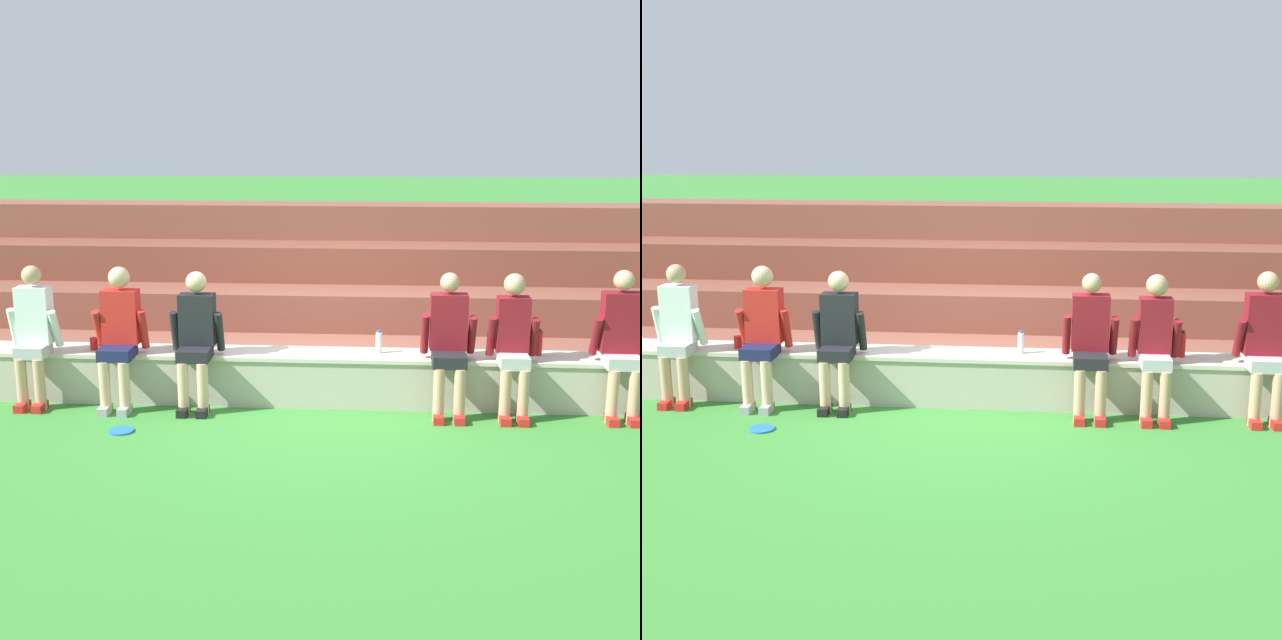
% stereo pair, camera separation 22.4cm
% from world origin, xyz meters
% --- Properties ---
extents(ground_plane, '(80.00, 80.00, 0.00)m').
position_xyz_m(ground_plane, '(0.00, 0.00, 0.00)').
color(ground_plane, '#388433').
extents(stone_seating_wall, '(8.25, 0.50, 0.53)m').
position_xyz_m(stone_seating_wall, '(0.00, 0.23, 0.28)').
color(stone_seating_wall, '#B7AF9E').
rests_on(stone_seating_wall, ground).
extents(brick_bleachers, '(10.28, 2.95, 1.79)m').
position_xyz_m(brick_bleachers, '(0.00, 2.47, 0.67)').
color(brick_bleachers, brown).
rests_on(brick_bleachers, ground).
extents(person_far_left, '(0.51, 0.47, 1.44)m').
position_xyz_m(person_far_left, '(-2.98, -0.03, 0.76)').
color(person_far_left, tan).
rests_on(person_far_left, ground).
extents(person_left_of_center, '(0.54, 0.59, 1.43)m').
position_xyz_m(person_left_of_center, '(-2.10, -0.00, 0.77)').
color(person_left_of_center, '#DBAD89').
rests_on(person_left_of_center, ground).
extents(person_center, '(0.53, 0.56, 1.39)m').
position_xyz_m(person_center, '(-1.32, -0.01, 0.75)').
color(person_center, '#DBAD89').
rests_on(person_center, ground).
extents(person_right_of_center, '(0.54, 0.59, 1.41)m').
position_xyz_m(person_right_of_center, '(1.20, -0.01, 0.75)').
color(person_right_of_center, tan).
rests_on(person_right_of_center, ground).
extents(person_far_right, '(0.49, 0.55, 1.41)m').
position_xyz_m(person_far_right, '(1.82, -0.03, 0.75)').
color(person_far_right, tan).
rests_on(person_far_right, ground).
extents(person_rightmost_edge, '(0.55, 0.52, 1.45)m').
position_xyz_m(person_rightmost_edge, '(2.86, 0.01, 0.78)').
color(person_rightmost_edge, tan).
rests_on(person_rightmost_edge, ground).
extents(water_bottle_center_gap, '(0.06, 0.06, 0.24)m').
position_xyz_m(water_bottle_center_gap, '(0.51, 0.26, 0.64)').
color(water_bottle_center_gap, silver).
rests_on(water_bottle_center_gap, stone_seating_wall).
extents(water_bottle_mid_left, '(0.07, 0.07, 0.27)m').
position_xyz_m(water_bottle_mid_left, '(2.13, 0.29, 0.66)').
color(water_bottle_mid_left, red).
rests_on(water_bottle_mid_left, stone_seating_wall).
extents(plastic_cup_middle, '(0.08, 0.08, 0.13)m').
position_xyz_m(plastic_cup_middle, '(-2.44, 0.19, 0.60)').
color(plastic_cup_middle, red).
rests_on(plastic_cup_middle, stone_seating_wall).
extents(frisbee, '(0.24, 0.24, 0.02)m').
position_xyz_m(frisbee, '(-1.89, -0.75, 0.01)').
color(frisbee, blue).
rests_on(frisbee, ground).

